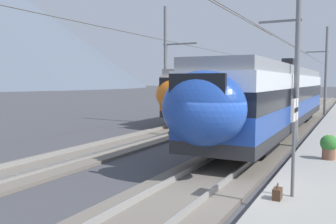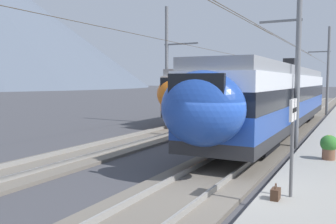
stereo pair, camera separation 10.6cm
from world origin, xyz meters
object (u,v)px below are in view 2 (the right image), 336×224
object	(u,v)px
catenary_mast_far_side	(169,64)
platform_sign	(293,126)
train_far_track	(247,90)
potted_plant_platform_edge	(329,145)
catenary_mast_east	(327,70)
train_near_platform	(277,96)
catenary_mast_mid	(296,55)
handbag_near_sign	(275,194)

from	to	relation	value
catenary_mast_far_side	platform_sign	world-z (taller)	catenary_mast_far_side
train_far_track	potted_plant_platform_edge	bearing A→B (deg)	-158.05
catenary_mast_east	platform_sign	size ratio (longest dim) A/B	17.63
platform_sign	potted_plant_platform_edge	size ratio (longest dim) A/B	2.68
catenary_mast_east	train_near_platform	bearing A→B (deg)	174.23
catenary_mast_mid	potted_plant_platform_edge	world-z (taller)	catenary_mast_mid
train_far_track	catenary_mast_far_side	world-z (taller)	catenary_mast_far_side
catenary_mast_east	platform_sign	world-z (taller)	catenary_mast_east
train_far_track	platform_sign	bearing A→B (deg)	-162.56
train_near_platform	catenary_mast_east	distance (m)	15.00
catenary_mast_east	catenary_mast_far_side	bearing A→B (deg)	143.68
catenary_mast_far_side	train_near_platform	bearing A→B (deg)	-104.02
platform_sign	handbag_near_sign	distance (m)	1.61
train_far_track	catenary_mast_east	bearing A→B (deg)	-90.83
catenary_mast_far_side	platform_sign	xyz separation A→B (m)	(-14.31, -10.66, -2.22)
train_far_track	train_near_platform	bearing A→B (deg)	-158.65
catenary_mast_east	handbag_near_sign	xyz separation A→B (m)	(-27.52, -0.96, -3.58)
train_near_platform	handbag_near_sign	bearing A→B (deg)	-169.07
catenary_mast_far_side	handbag_near_sign	size ratio (longest dim) A/B	104.37
train_near_platform	handbag_near_sign	xyz separation A→B (m)	(-12.71, -2.45, -1.69)
catenary_mast_far_side	potted_plant_platform_edge	size ratio (longest dim) A/B	47.25
train_near_platform	catenary_mast_east	xyz separation A→B (m)	(14.81, -1.50, 1.89)
potted_plant_platform_edge	catenary_mast_far_side	bearing A→B (deg)	49.50
catenary_mast_east	potted_plant_platform_edge	size ratio (longest dim) A/B	47.25
train_far_track	catenary_mast_mid	bearing A→B (deg)	-158.60
train_near_platform	catenary_mast_mid	size ratio (longest dim) A/B	0.59
train_far_track	catenary_mast_far_side	bearing A→B (deg)	170.77
train_far_track	catenary_mast_far_side	distance (m)	13.26
platform_sign	catenary_mast_far_side	bearing A→B (deg)	36.68
handbag_near_sign	potted_plant_platform_edge	size ratio (longest dim) A/B	0.45
catenary_mast_mid	platform_sign	size ratio (longest dim) A/B	17.63
catenary_mast_east	potted_plant_platform_edge	distance (m)	22.65
handbag_near_sign	potted_plant_platform_edge	distance (m)	5.23
catenary_mast_mid	catenary_mast_east	size ratio (longest dim) A/B	1.00
catenary_mast_far_side	potted_plant_platform_edge	bearing A→B (deg)	-130.50
platform_sign	potted_plant_platform_edge	distance (m)	4.95
handbag_near_sign	platform_sign	bearing A→B (deg)	-36.13
train_near_platform	catenary_mast_far_side	bearing A→B (deg)	75.98
catenary_mast_far_side	potted_plant_platform_edge	distance (m)	15.06
catenary_mast_east	platform_sign	xyz separation A→B (m)	(-27.14, -1.23, -2.04)
train_near_platform	platform_sign	size ratio (longest dim) A/B	10.41
catenary_mast_mid	handbag_near_sign	xyz separation A→B (m)	(-8.92, -0.95, -3.73)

